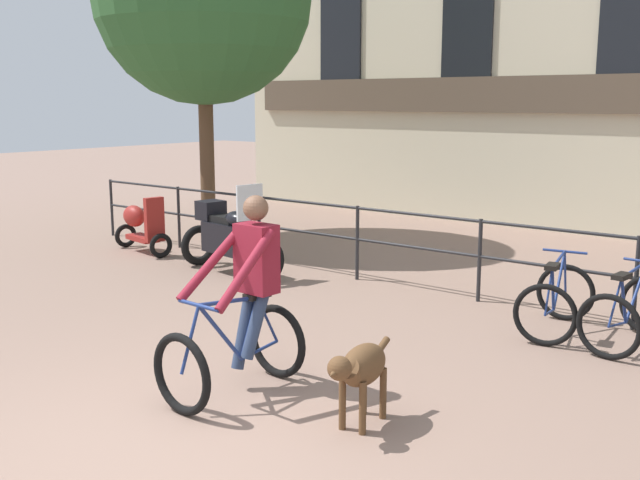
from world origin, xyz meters
name	(u,v)px	position (x,y,z in m)	size (l,w,h in m)	color
ground_plane	(149,450)	(0.00, 0.00, 0.00)	(60.00, 60.00, 0.00)	#8E7060
canal_railing	(480,246)	(0.00, 5.20, 0.71)	(15.05, 0.05, 1.05)	#232326
cyclist_with_bike	(243,305)	(-0.26, 1.26, 0.76)	(0.72, 1.19, 1.70)	black
dog	(360,368)	(0.96, 1.29, 0.47)	(0.33, 0.92, 0.66)	brown
parked_motorcycle	(230,236)	(-3.53, 4.33, 0.56)	(1.83, 0.88, 1.35)	black
parked_bicycle_near_lamp	(556,301)	(1.24, 4.54, 0.36)	(0.84, 1.20, 0.86)	black
parked_bicycle_mid_left	(630,313)	(2.02, 4.54, 0.36)	(0.76, 1.17, 0.86)	black
parked_scooter	(141,225)	(-5.83, 4.55, 0.46)	(1.33, 0.62, 0.96)	black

